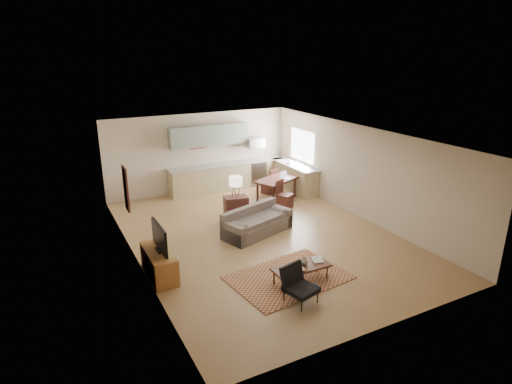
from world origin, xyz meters
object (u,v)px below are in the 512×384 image
armchair (301,286)px  dining_table (276,190)px  sofa (257,221)px  console_table (236,209)px  tv_credenza (159,263)px  coffee_table (301,274)px

armchair → dining_table: armchair is taller
armchair → dining_table: (2.61, 5.44, -0.01)m
sofa → console_table: console_table is taller
tv_credenza → console_table: 3.48m
tv_credenza → dining_table: 5.72m
sofa → armchair: 3.43m
coffee_table → armchair: armchair is taller
dining_table → tv_credenza: bearing=-170.9°
sofa → tv_credenza: sofa is taller
sofa → coffee_table: size_ratio=1.63×
sofa → coffee_table: (-0.37, -2.68, -0.17)m
sofa → tv_credenza: 3.14m
sofa → dining_table: bearing=31.4°
tv_credenza → dining_table: (4.78, 3.13, 0.06)m
coffee_table → dining_table: 5.26m
dining_table → sofa: bearing=-154.9°
armchair → console_table: size_ratio=0.97×
sofa → armchair: size_ratio=2.78×
tv_credenza → dining_table: bearing=33.2°
armchair → tv_credenza: (-2.17, 2.31, -0.07)m
sofa → armchair: (-0.80, -3.34, 0.01)m
sofa → armchair: armchair is taller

